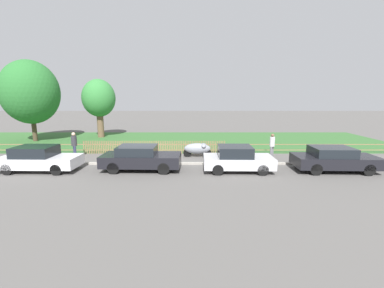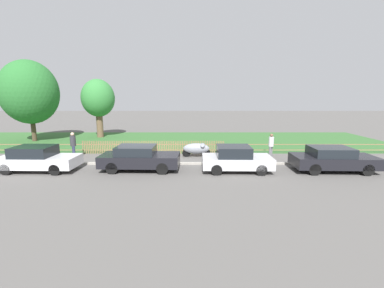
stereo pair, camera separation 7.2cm
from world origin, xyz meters
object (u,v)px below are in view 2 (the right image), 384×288
object	(u,v)px
tree_behind_motorcycle	(98,99)
pedestrian_near_fence	(74,144)
parked_car_red_compact	(333,159)
pedestrian_by_lamp	(271,144)
parked_car_silver_hatchback	(38,159)
parked_car_black_saloon	(140,158)
covered_motorcycle	(197,148)
parked_car_navy_estate	(236,159)
tree_nearest_kerb	(30,92)

from	to	relation	value
tree_behind_motorcycle	pedestrian_near_fence	world-z (taller)	tree_behind_motorcycle
parked_car_red_compact	pedestrian_by_lamp	bearing A→B (deg)	130.57
parked_car_silver_hatchback	pedestrian_by_lamp	distance (m)	14.43
parked_car_silver_hatchback	pedestrian_near_fence	bearing A→B (deg)	78.48
parked_car_black_saloon	covered_motorcycle	size ratio (longest dim) A/B	2.28
covered_motorcycle	pedestrian_by_lamp	size ratio (longest dim) A/B	1.16
parked_car_silver_hatchback	parked_car_navy_estate	bearing A→B (deg)	1.18
covered_motorcycle	parked_car_black_saloon	bearing A→B (deg)	-133.94
parked_car_silver_hatchback	covered_motorcycle	bearing A→B (deg)	21.92
parked_car_silver_hatchback	parked_car_navy_estate	world-z (taller)	parked_car_navy_estate
parked_car_black_saloon	tree_nearest_kerb	distance (m)	15.76
parked_car_black_saloon	parked_car_navy_estate	distance (m)	5.48
covered_motorcycle	pedestrian_by_lamp	bearing A→B (deg)	-1.08
parked_car_black_saloon	pedestrian_near_fence	xyz separation A→B (m)	(-5.02, 2.79, 0.28)
parked_car_silver_hatchback	covered_motorcycle	xyz separation A→B (m)	(9.05, 3.41, -0.11)
parked_car_navy_estate	parked_car_red_compact	xyz separation A→B (m)	(5.44, -0.01, -0.00)
parked_car_silver_hatchback	covered_motorcycle	size ratio (longest dim) A/B	2.23
parked_car_silver_hatchback	parked_car_black_saloon	xyz separation A→B (m)	(5.70, 0.20, 0.01)
pedestrian_near_fence	parked_car_navy_estate	bearing A→B (deg)	42.66
parked_car_silver_hatchback	tree_behind_motorcycle	world-z (taller)	tree_behind_motorcycle
parked_car_navy_estate	pedestrian_near_fence	bearing A→B (deg)	164.97
covered_motorcycle	tree_behind_motorcycle	world-z (taller)	tree_behind_motorcycle
parked_car_silver_hatchback	pedestrian_by_lamp	bearing A→B (deg)	13.75
parked_car_black_saloon	parked_car_red_compact	world-z (taller)	parked_car_black_saloon
tree_nearest_kerb	pedestrian_by_lamp	world-z (taller)	tree_nearest_kerb
parked_car_black_saloon	tree_behind_motorcycle	bearing A→B (deg)	119.78
parked_car_silver_hatchback	pedestrian_near_fence	world-z (taller)	pedestrian_near_fence
tree_behind_motorcycle	pedestrian_by_lamp	xyz separation A→B (m)	(14.87, -9.15, -2.97)
tree_behind_motorcycle	pedestrian_near_fence	size ratio (longest dim) A/B	3.30
parked_car_silver_hatchback	parked_car_red_compact	world-z (taller)	parked_car_silver_hatchback
parked_car_red_compact	tree_behind_motorcycle	bearing A→B (deg)	146.52
parked_car_navy_estate	pedestrian_near_fence	size ratio (longest dim) A/B	2.18
parked_car_silver_hatchback	pedestrian_near_fence	distance (m)	3.07
parked_car_black_saloon	pedestrian_by_lamp	world-z (taller)	pedestrian_by_lamp
parked_car_navy_estate	tree_nearest_kerb	bearing A→B (deg)	151.28
parked_car_silver_hatchback	parked_car_black_saloon	distance (m)	5.70
parked_car_silver_hatchback	tree_behind_motorcycle	distance (m)	12.69
covered_motorcycle	pedestrian_near_fence	bearing A→B (deg)	-174.83
tree_behind_motorcycle	pedestrian_by_lamp	world-z (taller)	tree_behind_motorcycle
tree_behind_motorcycle	parked_car_red_compact	bearing A→B (deg)	-35.24
parked_car_navy_estate	pedestrian_near_fence	distance (m)	10.92
parked_car_silver_hatchback	parked_car_black_saloon	world-z (taller)	parked_car_silver_hatchback
parked_car_navy_estate	pedestrian_by_lamp	xyz separation A→B (m)	(2.91, 3.13, 0.24)
tree_nearest_kerb	tree_behind_motorcycle	bearing A→B (deg)	24.07
parked_car_black_saloon	covered_motorcycle	bearing A→B (deg)	45.28
tree_nearest_kerb	pedestrian_near_fence	size ratio (longest dim) A/B	4.16
tree_nearest_kerb	pedestrian_near_fence	distance (m)	10.31
parked_car_black_saloon	covered_motorcycle	distance (m)	4.64
covered_motorcycle	tree_behind_motorcycle	distance (m)	13.64
tree_behind_motorcycle	tree_nearest_kerb	bearing A→B (deg)	-155.93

